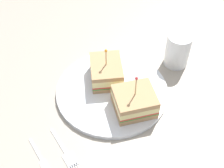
% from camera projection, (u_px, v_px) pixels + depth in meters
% --- Properties ---
extents(ground_plane, '(1.18, 1.18, 0.02)m').
position_uv_depth(ground_plane, '(112.00, 95.00, 0.78)').
color(ground_plane, '#9E9384').
extents(plate, '(0.28, 0.28, 0.01)m').
position_uv_depth(plate, '(112.00, 91.00, 0.77)').
color(plate, white).
rests_on(plate, ground_plane).
extents(sandwich_half_front, '(0.12, 0.11, 0.10)m').
position_uv_depth(sandwich_half_front, '(106.00, 72.00, 0.77)').
color(sandwich_half_front, tan).
rests_on(sandwich_half_front, plate).
extents(sandwich_half_back, '(0.12, 0.12, 0.11)m').
position_uv_depth(sandwich_half_back, '(134.00, 101.00, 0.71)').
color(sandwich_half_back, tan).
rests_on(sandwich_half_back, plate).
extents(drink_glass, '(0.06, 0.06, 0.09)m').
position_uv_depth(drink_glass, '(178.00, 51.00, 0.82)').
color(drink_glass, gold).
rests_on(drink_glass, ground_plane).
extents(fork, '(0.09, 0.10, 0.00)m').
position_uv_depth(fork, '(67.00, 154.00, 0.66)').
color(fork, silver).
rests_on(fork, ground_plane).
extents(knife, '(0.09, 0.11, 0.00)m').
position_uv_depth(knife, '(44.00, 165.00, 0.64)').
color(knife, silver).
rests_on(knife, ground_plane).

